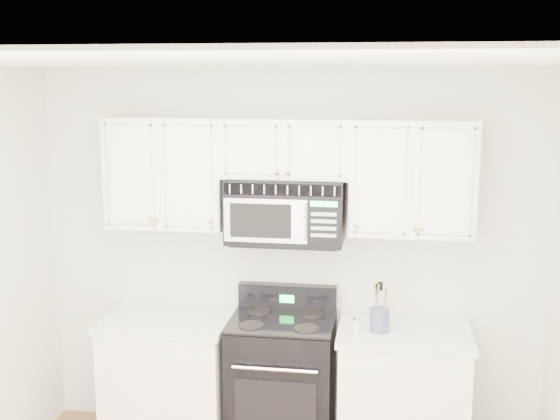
# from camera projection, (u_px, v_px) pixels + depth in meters

# --- Properties ---
(room) EXTENTS (3.51, 3.51, 2.61)m
(room) POSITION_uv_depth(u_px,v_px,m) (237.00, 351.00, 3.21)
(room) COLOR olive
(room) RESTS_ON ground
(base_cabinet_left) EXTENTS (0.86, 0.65, 0.92)m
(base_cabinet_left) POSITION_uv_depth(u_px,v_px,m) (170.00, 384.00, 4.89)
(base_cabinet_left) COLOR white
(base_cabinet_left) RESTS_ON ground
(base_cabinet_right) EXTENTS (0.86, 0.65, 0.92)m
(base_cabinet_right) POSITION_uv_depth(u_px,v_px,m) (402.00, 400.00, 4.66)
(base_cabinet_right) COLOR white
(base_cabinet_right) RESTS_ON ground
(range) EXTENTS (0.69, 0.63, 1.10)m
(range) POSITION_uv_depth(u_px,v_px,m) (282.00, 382.00, 4.79)
(range) COLOR black
(range) RESTS_ON ground
(upper_cabinets) EXTENTS (2.44, 0.37, 0.75)m
(upper_cabinets) POSITION_uv_depth(u_px,v_px,m) (287.00, 169.00, 4.63)
(upper_cabinets) COLOR white
(upper_cabinets) RESTS_ON ground
(microwave) EXTENTS (0.77, 0.44, 0.43)m
(microwave) POSITION_uv_depth(u_px,v_px,m) (286.00, 210.00, 4.65)
(microwave) COLOR black
(microwave) RESTS_ON ground
(utensil_crock) EXTENTS (0.12, 0.12, 0.33)m
(utensil_crock) POSITION_uv_depth(u_px,v_px,m) (379.00, 319.00, 4.51)
(utensil_crock) COLOR #475C70
(utensil_crock) RESTS_ON base_cabinet_right
(shaker_salt) EXTENTS (0.04, 0.04, 0.10)m
(shaker_salt) POSITION_uv_depth(u_px,v_px,m) (357.00, 325.00, 4.49)
(shaker_salt) COLOR silver
(shaker_salt) RESTS_ON base_cabinet_right
(shaker_pepper) EXTENTS (0.04, 0.04, 0.10)m
(shaker_pepper) POSITION_uv_depth(u_px,v_px,m) (377.00, 320.00, 4.58)
(shaker_pepper) COLOR silver
(shaker_pepper) RESTS_ON base_cabinet_right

